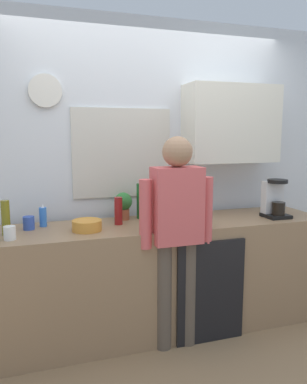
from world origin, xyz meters
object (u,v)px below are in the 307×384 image
object	(u,v)px
bottle_green_wine	(141,201)
bottle_red_vinegar	(118,211)
cup_white_mug	(10,233)
potted_plant	(123,204)
bottle_amber_beer	(187,205)
coffee_maker	(275,200)
dish_soap	(43,217)
cup_blue_mug	(29,223)
bottle_olive_oil	(6,218)
person_at_sink	(177,226)
mixing_bowl	(87,225)

from	to	relation	value
bottle_green_wine	bottle_red_vinegar	xyz separation A→B (m)	(-0.23, -0.16, -0.04)
cup_white_mug	potted_plant	bearing A→B (deg)	22.38
bottle_amber_beer	cup_white_mug	xyz separation A→B (m)	(-1.41, -0.26, -0.07)
coffee_maker	potted_plant	distance (m)	1.30
bottle_amber_beer	dish_soap	distance (m)	1.19
coffee_maker	cup_blue_mug	size ratio (longest dim) A/B	3.30
bottle_olive_oil	person_at_sink	xyz separation A→B (m)	(1.19, -0.29, -0.08)
coffee_maker	dish_soap	world-z (taller)	coffee_maker
bottle_green_wine	potted_plant	world-z (taller)	bottle_green_wine
bottle_red_vinegar	bottle_amber_beer	xyz separation A→B (m)	(0.61, 0.06, 0.00)
bottle_green_wine	person_at_sink	size ratio (longest dim) A/B	0.19
bottle_amber_beer	cup_blue_mug	bearing A→B (deg)	-179.82
potted_plant	bottle_green_wine	bearing A→B (deg)	-0.93
coffee_maker	cup_white_mug	bearing A→B (deg)	-178.45
cup_white_mug	potted_plant	world-z (taller)	potted_plant
bottle_red_vinegar	potted_plant	xyz separation A→B (m)	(0.08, 0.16, 0.02)
mixing_bowl	dish_soap	world-z (taller)	dish_soap
coffee_maker	potted_plant	bearing A→B (deg)	166.55
bottle_green_wine	cup_white_mug	xyz separation A→B (m)	(-1.03, -0.36, -0.10)
bottle_amber_beer	person_at_sink	bearing A→B (deg)	-122.19
cup_blue_mug	potted_plant	xyz separation A→B (m)	(0.76, 0.11, 0.08)
mixing_bowl	person_at_sink	world-z (taller)	person_at_sink
bottle_olive_oil	bottle_red_vinegar	distance (m)	0.83
mixing_bowl	potted_plant	distance (m)	0.45
cup_blue_mug	mixing_bowl	xyz separation A→B (m)	(0.41, -0.17, -0.01)
bottle_green_wine	bottle_olive_oil	bearing A→B (deg)	-168.36
mixing_bowl	cup_white_mug	bearing A→B (deg)	-170.80
dish_soap	bottle_red_vinegar	bearing A→B (deg)	-11.53
bottle_green_wine	bottle_red_vinegar	bearing A→B (deg)	-145.73
bottle_red_vinegar	potted_plant	bearing A→B (deg)	64.04
bottle_red_vinegar	potted_plant	size ratio (longest dim) A/B	0.96
bottle_red_vinegar	bottle_amber_beer	distance (m)	0.62
cup_white_mug	cup_blue_mug	world-z (taller)	cup_blue_mug
coffee_maker	bottle_green_wine	xyz separation A→B (m)	(-1.11, 0.30, 0.00)
bottle_olive_oil	cup_blue_mug	bearing A→B (deg)	36.77
coffee_maker	bottle_olive_oil	bearing A→B (deg)	177.83
dish_soap	cup_blue_mug	bearing A→B (deg)	-148.81
bottle_olive_oil	person_at_sink	bearing A→B (deg)	-13.60
bottle_olive_oil	cup_white_mug	bearing A→B (deg)	-78.51
coffee_maker	cup_blue_mug	xyz separation A→B (m)	(-2.02, 0.20, -0.10)
cup_blue_mug	bottle_green_wine	bearing A→B (deg)	6.61
bottle_olive_oil	dish_soap	bearing A→B (deg)	34.56
bottle_olive_oil	mixing_bowl	bearing A→B (deg)	-5.50
coffee_maker	mixing_bowl	size ratio (longest dim) A/B	1.50
bottle_amber_beer	cup_white_mug	world-z (taller)	bottle_amber_beer
cup_blue_mug	bottle_olive_oil	bearing A→B (deg)	-143.23
mixing_bowl	bottle_olive_oil	bearing A→B (deg)	174.50
bottle_red_vinegar	cup_blue_mug	size ratio (longest dim) A/B	2.20
coffee_maker	person_at_sink	size ratio (longest dim) A/B	0.21
coffee_maker	bottle_red_vinegar	distance (m)	1.35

